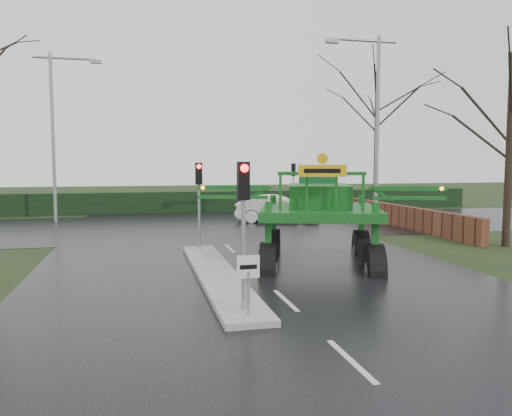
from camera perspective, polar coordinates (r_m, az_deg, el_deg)
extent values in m
plane|color=black|center=(12.90, 3.41, -10.57)|extent=(140.00, 140.00, 0.00)
cube|color=black|center=(22.46, -3.93, -3.85)|extent=(14.00, 80.00, 0.02)
cube|color=black|center=(28.34, -5.90, -2.01)|extent=(80.00, 12.00, 0.02)
cube|color=gray|center=(15.45, -4.49, -7.63)|extent=(1.20, 10.00, 0.16)
cube|color=black|center=(36.18, -7.53, 0.69)|extent=(44.00, 0.90, 1.50)
cube|color=#592D1E|center=(31.38, 13.47, -0.34)|extent=(0.40, 20.00, 1.20)
cylinder|color=gray|center=(11.02, -0.89, -9.80)|extent=(0.07, 0.07, 1.00)
cube|color=silver|center=(10.88, -0.89, -6.74)|extent=(0.50, 0.04, 0.50)
cube|color=black|center=(10.86, -0.87, -6.76)|extent=(0.38, 0.01, 0.10)
cylinder|color=gray|center=(11.27, -1.44, -3.75)|extent=(0.10, 0.10, 3.50)
cube|color=black|center=(11.14, -1.46, 3.13)|extent=(0.26, 0.22, 0.85)
sphere|color=#FF0C07|center=(11.01, -1.32, 4.56)|extent=(0.18, 0.18, 0.18)
cylinder|color=gray|center=(19.61, -6.53, -0.03)|extent=(0.10, 0.10, 3.50)
cube|color=black|center=(19.54, -6.57, 3.92)|extent=(0.26, 0.22, 0.85)
sphere|color=#FF0C07|center=(19.41, -6.53, 4.74)|extent=(0.18, 0.18, 0.18)
cylinder|color=gray|center=(33.50, 4.28, 2.08)|extent=(0.10, 0.10, 3.50)
cube|color=black|center=(33.46, 4.30, 4.39)|extent=(0.26, 0.22, 0.85)
sphere|color=#FF0C07|center=(33.58, 4.23, 4.87)|extent=(0.18, 0.18, 0.18)
cylinder|color=gray|center=(26.82, 13.68, 8.17)|extent=(0.20, 0.20, 10.00)
cylinder|color=gray|center=(27.15, 12.31, 18.19)|extent=(3.52, 0.14, 0.14)
cube|color=gray|center=(26.44, 8.68, 18.34)|extent=(0.65, 0.30, 0.20)
cylinder|color=gray|center=(32.32, -22.19, 7.38)|extent=(0.20, 0.20, 10.00)
cylinder|color=gray|center=(32.77, -21.03, 15.67)|extent=(3.52, 0.14, 0.14)
cube|color=gray|center=(32.57, -17.84, 15.62)|extent=(0.65, 0.30, 0.20)
cylinder|color=black|center=(23.41, 27.00, 5.79)|extent=(0.32, 0.32, 8.00)
cylinder|color=black|center=(36.87, 13.60, 7.28)|extent=(0.32, 0.32, 10.00)
cone|color=black|center=(37.56, 13.79, 16.15)|extent=(0.24, 0.24, 2.50)
cylinder|color=black|center=(18.03, -3.70, -3.02)|extent=(1.08, 1.96, 1.89)
cylinder|color=#595B56|center=(18.03, -3.70, -3.02)|extent=(0.73, 0.80, 0.66)
cube|color=#0C4419|center=(17.90, -3.72, 0.73)|extent=(0.26, 0.26, 2.18)
cylinder|color=black|center=(17.86, 7.19, -3.13)|extent=(1.08, 1.96, 1.89)
cylinder|color=#595B56|center=(17.86, 7.19, -3.13)|extent=(0.73, 0.80, 0.66)
cube|color=#0C4419|center=(17.73, 7.23, 0.66)|extent=(0.26, 0.26, 2.18)
cylinder|color=black|center=(14.71, -5.63, -4.87)|extent=(1.08, 1.96, 1.89)
cylinder|color=#595B56|center=(14.71, -5.63, -4.87)|extent=(0.73, 0.80, 0.66)
cube|color=#0C4419|center=(14.55, -5.67, -0.28)|extent=(0.26, 0.26, 2.18)
cylinder|color=black|center=(14.50, 7.79, -5.04)|extent=(1.08, 1.96, 1.89)
cylinder|color=#595B56|center=(14.50, 7.79, -5.04)|extent=(0.73, 0.80, 0.66)
cube|color=#0C4419|center=(14.34, 7.84, -0.38)|extent=(0.26, 0.26, 2.18)
cube|color=#0C4419|center=(16.00, 1.43, 2.43)|extent=(5.17, 5.54, 0.33)
cube|color=#0C4419|center=(16.17, 1.47, 4.30)|extent=(2.85, 3.34, 0.85)
cube|color=#114923|center=(18.06, 1.80, 5.43)|extent=(1.70, 1.52, 1.23)
cube|color=#0C4419|center=(14.48, 1.10, 7.58)|extent=(2.74, 0.98, 0.11)
cube|color=#0C4419|center=(16.06, -9.54, 5.41)|extent=(2.39, 0.92, 0.17)
sphere|color=orange|center=(16.26, -13.19, 5.34)|extent=(0.13, 0.13, 0.13)
cube|color=#0C4419|center=(15.72, 12.48, 5.37)|extent=(2.39, 0.92, 0.17)
sphere|color=orange|center=(15.81, 16.28, 5.29)|extent=(0.13, 0.13, 0.13)
cube|color=#DCA50B|center=(14.11, 1.00, 8.04)|extent=(1.46, 0.52, 0.38)
cube|color=black|center=(14.11, 1.00, 8.04)|extent=(1.08, 0.36, 0.13)
cylinder|color=#DCA50B|center=(14.14, 1.01, 9.57)|extent=(0.34, 0.14, 0.34)
imported|color=silver|center=(29.73, 2.46, -1.67)|extent=(5.20, 3.20, 1.62)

